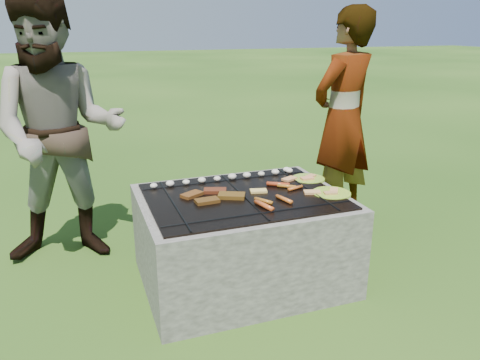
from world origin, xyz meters
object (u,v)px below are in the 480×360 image
object	(u,v)px
plate_far	(308,179)
bystander	(60,133)
fire_pit	(243,242)
plate_near	(331,193)
cook	(343,119)

from	to	relation	value
plate_far	bystander	distance (m)	1.77
fire_pit	plate_far	xyz separation A→B (m)	(0.56, 0.17, 0.33)
plate_far	bystander	size ratio (longest dim) A/B	0.16
fire_pit	bystander	bearing A→B (deg)	144.35
fire_pit	plate_far	distance (m)	0.67
fire_pit	plate_near	world-z (taller)	plate_near
plate_far	plate_near	size ratio (longest dim) A/B	1.04
plate_near	cook	xyz separation A→B (m)	(0.60, 0.88, 0.29)
plate_far	cook	bearing A→B (deg)	42.62
fire_pit	plate_far	size ratio (longest dim) A/B	4.40
bystander	plate_far	bearing A→B (deg)	-10.95
fire_pit	bystander	world-z (taller)	bystander
fire_pit	plate_near	xyz separation A→B (m)	(0.56, -0.15, 0.33)
plate_far	cook	xyz separation A→B (m)	(0.60, 0.56, 0.29)
fire_pit	bystander	size ratio (longest dim) A/B	0.69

